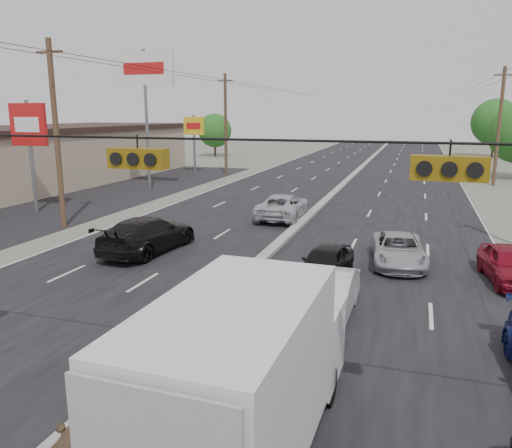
% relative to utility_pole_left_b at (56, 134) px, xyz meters
% --- Properties ---
extents(ground, '(200.00, 200.00, 0.00)m').
position_rel_utility_pole_left_b_xyz_m(ground, '(12.50, -15.00, -5.11)').
color(ground, '#606356').
rests_on(ground, ground).
extents(road_surface, '(20.00, 160.00, 0.02)m').
position_rel_utility_pole_left_b_xyz_m(road_surface, '(12.50, 15.00, -5.11)').
color(road_surface, black).
rests_on(road_surface, ground).
extents(center_median, '(0.50, 160.00, 0.20)m').
position_rel_utility_pole_left_b_xyz_m(center_median, '(12.50, 15.00, -5.01)').
color(center_median, gray).
rests_on(center_median, ground).
extents(strip_mall, '(12.00, 42.00, 4.60)m').
position_rel_utility_pole_left_b_xyz_m(strip_mall, '(-13.50, 10.00, -2.81)').
color(strip_mall, tan).
rests_on(strip_mall, ground).
extents(parking_lot, '(10.00, 42.00, 0.02)m').
position_rel_utility_pole_left_b_xyz_m(parking_lot, '(-4.50, 10.00, -5.11)').
color(parking_lot, black).
rests_on(parking_lot, ground).
extents(utility_pole_left_b, '(1.60, 0.30, 10.00)m').
position_rel_utility_pole_left_b_xyz_m(utility_pole_left_b, '(0.00, 0.00, 0.00)').
color(utility_pole_left_b, '#422D1E').
rests_on(utility_pole_left_b, ground).
extents(utility_pole_left_c, '(1.60, 0.30, 10.00)m').
position_rel_utility_pole_left_b_xyz_m(utility_pole_left_c, '(0.00, 25.00, 0.00)').
color(utility_pole_left_c, '#422D1E').
rests_on(utility_pole_left_c, ground).
extents(utility_pole_right_c, '(1.60, 0.30, 10.00)m').
position_rel_utility_pole_left_b_xyz_m(utility_pole_right_c, '(25.00, 25.00, 0.00)').
color(utility_pole_right_c, '#422D1E').
rests_on(utility_pole_right_c, ground).
extents(traffic_signals, '(25.00, 0.30, 0.54)m').
position_rel_utility_pole_left_b_xyz_m(traffic_signals, '(13.90, -15.00, 0.39)').
color(traffic_signals, black).
rests_on(traffic_signals, ground).
extents(pole_sign_mid, '(2.60, 0.25, 7.00)m').
position_rel_utility_pole_left_b_xyz_m(pole_sign_mid, '(-4.50, 3.00, 0.01)').
color(pole_sign_mid, slate).
rests_on(pole_sign_mid, ground).
extents(pole_sign_billboard, '(5.00, 0.25, 11.00)m').
position_rel_utility_pole_left_b_xyz_m(pole_sign_billboard, '(-2.00, 13.00, 3.76)').
color(pole_sign_billboard, slate).
rests_on(pole_sign_billboard, ground).
extents(pole_sign_far, '(2.20, 0.25, 6.00)m').
position_rel_utility_pole_left_b_xyz_m(pole_sign_far, '(-3.50, 25.00, -0.70)').
color(pole_sign_far, slate).
rests_on(pole_sign_far, ground).
extents(tree_left_far, '(4.80, 4.80, 6.12)m').
position_rel_utility_pole_left_b_xyz_m(tree_left_far, '(-9.50, 45.00, -1.39)').
color(tree_left_far, '#382619').
rests_on(tree_left_far, ground).
extents(tree_right_far, '(6.40, 6.40, 8.16)m').
position_rel_utility_pole_left_b_xyz_m(tree_right_far, '(28.50, 55.00, -0.15)').
color(tree_right_far, '#382619').
rests_on(tree_right_far, ground).
extents(box_truck, '(2.46, 6.64, 3.34)m').
position_rel_utility_pole_left_b_xyz_m(box_truck, '(16.00, -15.04, -3.39)').
color(box_truck, black).
rests_on(box_truck, ground).
extents(tan_sedan, '(2.18, 5.21, 1.50)m').
position_rel_utility_pole_left_b_xyz_m(tan_sedan, '(14.13, -15.93, -4.36)').
color(tan_sedan, brown).
rests_on(tan_sedan, ground).
extents(red_sedan, '(1.30, 3.70, 1.22)m').
position_rel_utility_pole_left_b_xyz_m(red_sedan, '(13.97, -10.77, -4.50)').
color(red_sedan, maroon).
rests_on(red_sedan, ground).
extents(queue_car_a, '(1.99, 3.99, 1.31)m').
position_rel_utility_pole_left_b_xyz_m(queue_car_a, '(15.50, -4.51, -4.45)').
color(queue_car_a, black).
rests_on(queue_car_a, ground).
extents(queue_car_b, '(1.53, 4.24, 1.39)m').
position_rel_utility_pole_left_b_xyz_m(queue_car_b, '(16.21, -8.12, -4.41)').
color(queue_car_b, silver).
rests_on(queue_car_b, ground).
extents(queue_car_c, '(2.59, 4.73, 1.26)m').
position_rel_utility_pole_left_b_xyz_m(queue_car_c, '(18.07, -1.71, -4.48)').
color(queue_car_c, '#A1A3A8').
rests_on(queue_car_c, ground).
extents(queue_car_e, '(2.16, 4.22, 1.37)m').
position_rel_utility_pole_left_b_xyz_m(queue_car_e, '(22.10, -2.75, -4.42)').
color(queue_car_e, maroon).
rests_on(queue_car_e, ground).
extents(oncoming_near, '(2.75, 5.74, 1.61)m').
position_rel_utility_pole_left_b_xyz_m(oncoming_near, '(7.14, -3.15, -4.30)').
color(oncoming_near, black).
rests_on(oncoming_near, ground).
extents(oncoming_far, '(2.61, 5.40, 1.48)m').
position_rel_utility_pole_left_b_xyz_m(oncoming_far, '(11.10, 5.79, -4.37)').
color(oncoming_far, '#B1B5B9').
rests_on(oncoming_far, ground).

